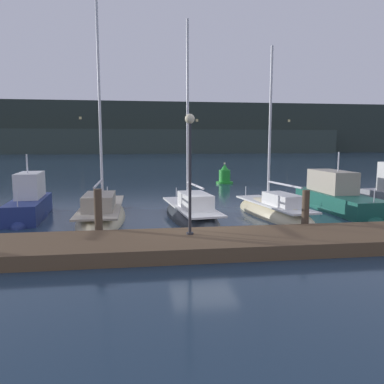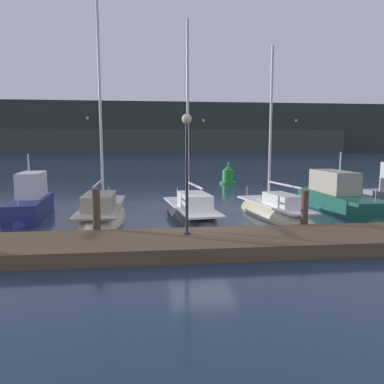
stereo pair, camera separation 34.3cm
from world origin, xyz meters
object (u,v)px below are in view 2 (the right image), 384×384
(sailboat_berth_5, at_px, (274,215))
(motorboat_berth_6, at_px, (338,203))
(sailboat_berth_4, at_px, (191,216))
(channel_buoy, at_px, (228,176))
(motorboat_berth_2, at_px, (31,210))
(dock_lamppost, at_px, (187,155))
(sailboat_berth_3, at_px, (102,216))

(sailboat_berth_5, xyz_separation_m, motorboat_berth_6, (3.91, 1.33, 0.27))
(sailboat_berth_4, relative_size, channel_buoy, 5.40)
(motorboat_berth_2, height_order, sailboat_berth_4, sailboat_berth_4)
(sailboat_berth_4, height_order, channel_buoy, sailboat_berth_4)
(motorboat_berth_6, height_order, dock_lamppost, dock_lamppost)
(motorboat_berth_6, bearing_deg, sailboat_berth_4, -170.42)
(sailboat_berth_3, xyz_separation_m, sailboat_berth_4, (4.07, -0.55, -0.00))
(sailboat_berth_4, distance_m, motorboat_berth_6, 7.98)
(sailboat_berth_4, bearing_deg, channel_buoy, 71.42)
(motorboat_berth_2, xyz_separation_m, channel_buoy, (12.27, 13.04, 0.29))
(sailboat_berth_5, height_order, dock_lamppost, sailboat_berth_5)
(sailboat_berth_3, distance_m, dock_lamppost, 6.88)
(sailboat_berth_3, height_order, motorboat_berth_6, sailboat_berth_3)
(sailboat_berth_5, xyz_separation_m, dock_lamppost, (-4.61, -4.63, 3.00))
(motorboat_berth_6, bearing_deg, motorboat_berth_2, 179.96)
(motorboat_berth_2, xyz_separation_m, dock_lamppost, (6.78, -5.98, 2.75))
(channel_buoy, bearing_deg, sailboat_berth_4, -108.58)
(motorboat_berth_2, xyz_separation_m, motorboat_berth_6, (15.30, -0.01, 0.02))
(motorboat_berth_2, distance_m, sailboat_berth_5, 11.48)
(sailboat_berth_4, distance_m, sailboat_berth_5, 3.96)
(sailboat_berth_4, xyz_separation_m, dock_lamppost, (-0.66, -4.64, 2.97))
(sailboat_berth_3, xyz_separation_m, channel_buoy, (8.90, 13.83, 0.52))
(sailboat_berth_4, height_order, dock_lamppost, sailboat_berth_4)
(sailboat_berth_5, distance_m, channel_buoy, 14.43)
(motorboat_berth_2, distance_m, sailboat_berth_4, 7.56)
(motorboat_berth_2, distance_m, dock_lamppost, 9.45)
(sailboat_berth_5, height_order, motorboat_berth_6, sailboat_berth_5)
(motorboat_berth_2, height_order, dock_lamppost, dock_lamppost)
(motorboat_berth_2, relative_size, dock_lamppost, 1.32)
(sailboat_berth_3, xyz_separation_m, dock_lamppost, (3.41, -5.19, 2.97))
(sailboat_berth_5, xyz_separation_m, channel_buoy, (0.88, 14.39, 0.55))
(motorboat_berth_6, xyz_separation_m, channel_buoy, (-3.03, 13.05, 0.28))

